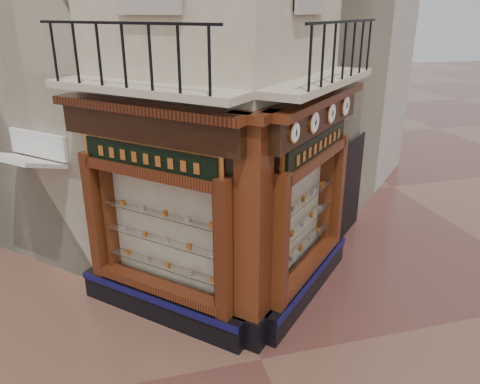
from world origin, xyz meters
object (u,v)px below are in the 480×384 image
object	(u,v)px
clock_b	(314,122)
signboard_left	(149,158)
awning	(41,279)
signboard_right	(317,145)
clock_a	(294,133)
clock_d	(345,106)
clock_c	(331,113)
corner_pilaster	(253,239)

from	to	relation	value
clock_b	signboard_left	xyz separation A→B (m)	(-2.64, 0.43, -0.52)
awning	signboard_right	bearing A→B (deg)	-156.30
clock_a	signboard_left	size ratio (longest dim) A/B	0.16
clock_b	clock_d	distance (m)	1.63
clock_d	clock_c	bearing A→B (deg)	180.00
signboard_left	clock_a	bearing A→B (deg)	-160.42
signboard_left	clock_c	bearing A→B (deg)	-132.45
clock_a	clock_b	distance (m)	0.79
clock_a	awning	bearing A→B (deg)	100.37
signboard_right	clock_a	bearing A→B (deg)	-175.11
clock_b	signboard_right	world-z (taller)	clock_b
corner_pilaster	signboard_right	bearing A→B (deg)	-10.25
clock_a	clock_c	size ratio (longest dim) A/B	0.87
clock_b	clock_d	xyz separation A→B (m)	(1.15, 1.15, 0.00)
corner_pilaster	signboard_left	bearing A→B (deg)	100.25
clock_c	signboard_right	distance (m)	0.62
awning	signboard_right	world-z (taller)	signboard_right
clock_b	clock_a	bearing A→B (deg)	-180.00
corner_pilaster	signboard_right	world-z (taller)	corner_pilaster
clock_a	clock_d	distance (m)	2.41
corner_pilaster	clock_a	size ratio (longest dim) A/B	12.24
clock_a	signboard_right	world-z (taller)	clock_a
clock_d	signboard_right	world-z (taller)	clock_d
clock_c	awning	world-z (taller)	clock_c
clock_c	signboard_left	distance (m)	3.27
clock_b	awning	world-z (taller)	clock_b
clock_d	signboard_right	size ratio (longest dim) A/B	0.19
clock_c	awning	size ratio (longest dim) A/B	0.24
corner_pilaster	clock_b	bearing A→B (deg)	-18.92
awning	signboard_left	world-z (taller)	signboard_left
clock_d	signboard_left	bearing A→B (deg)	145.67
clock_d	signboard_left	xyz separation A→B (m)	(-3.79, -0.72, -0.52)
clock_c	signboard_right	xyz separation A→B (m)	(-0.30, -0.14, -0.52)
corner_pilaster	clock_b	xyz separation A→B (m)	(1.18, 0.58, 1.67)
clock_a	awning	xyz separation A→B (m)	(-4.38, 3.03, -3.62)
clock_b	signboard_right	bearing A→B (deg)	12.36
awning	clock_c	bearing A→B (deg)	-153.92
signboard_left	signboard_right	distance (m)	2.92
signboard_right	clock_d	bearing A→B (deg)	-5.63
awning	corner_pilaster	bearing A→B (deg)	-174.06
clock_a	signboard_left	xyz separation A→B (m)	(-2.09, 0.99, -0.52)
awning	signboard_left	size ratio (longest dim) A/B	0.77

